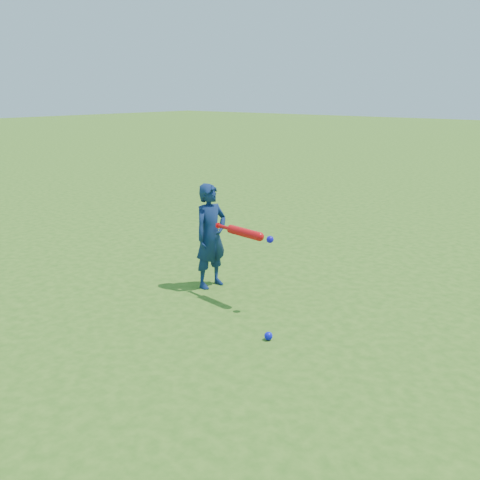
{
  "coord_description": "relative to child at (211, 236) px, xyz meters",
  "views": [
    {
      "loc": [
        4.48,
        -5.08,
        2.28
      ],
      "look_at": [
        0.87,
        -0.66,
        0.68
      ],
      "focal_mm": 40.0,
      "sensor_mm": 36.0,
      "label": 1
    }
  ],
  "objects": [
    {
      "name": "ground",
      "position": [
        -0.38,
        0.59,
        -0.62
      ],
      "size": [
        80.0,
        80.0,
        0.0
      ],
      "primitive_type": "plane",
      "color": "#346518",
      "rests_on": "ground"
    },
    {
      "name": "ground_ball_blue",
      "position": [
        1.39,
        -0.74,
        -0.58
      ],
      "size": [
        0.08,
        0.08,
        0.08
      ],
      "primitive_type": "sphere",
      "color": "#0C12D7",
      "rests_on": "ground"
    },
    {
      "name": "bat_swing",
      "position": [
        0.66,
        -0.14,
        0.17
      ],
      "size": [
        0.86,
        0.17,
        0.1
      ],
      "rotation": [
        0.0,
        0.0,
        -0.13
      ],
      "color": "red",
      "rests_on": "ground"
    },
    {
      "name": "child",
      "position": [
        0.0,
        0.0,
        0.0
      ],
      "size": [
        0.34,
        0.48,
        1.24
      ],
      "primitive_type": "imported",
      "rotation": [
        0.0,
        0.0,
        1.48
      ],
      "color": "#11234F",
      "rests_on": "ground"
    }
  ]
}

